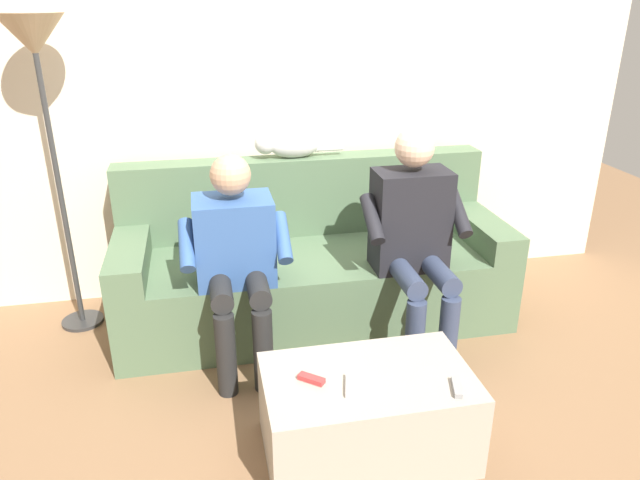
{
  "coord_description": "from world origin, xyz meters",
  "views": [
    {
      "loc": [
        0.6,
        3.02,
        1.83
      ],
      "look_at": [
        0.0,
        0.09,
        0.58
      ],
      "focal_mm": 33.22,
      "sensor_mm": 36.0,
      "label": 1
    }
  ],
  "objects_px": {
    "couch": "(312,266)",
    "person_left_seated": "(414,230)",
    "cat_on_backrest": "(288,145)",
    "remote_white": "(351,385)",
    "coffee_table": "(367,413)",
    "person_right_seated": "(235,250)",
    "floor_lamp": "(37,60)",
    "remote_gray": "(457,387)",
    "remote_red": "(311,379)"
  },
  "relations": [
    {
      "from": "person_right_seated",
      "to": "coffee_table",
      "type": "bearing_deg",
      "value": 119.49
    },
    {
      "from": "person_left_seated",
      "to": "remote_white",
      "type": "relative_size",
      "value": 8.72
    },
    {
      "from": "remote_white",
      "to": "floor_lamp",
      "type": "distance_m",
      "value": 2.24
    },
    {
      "from": "person_left_seated",
      "to": "floor_lamp",
      "type": "bearing_deg",
      "value": -17.66
    },
    {
      "from": "cat_on_backrest",
      "to": "coffee_table",
      "type": "bearing_deg",
      "value": 93.45
    },
    {
      "from": "coffee_table",
      "to": "floor_lamp",
      "type": "bearing_deg",
      "value": -45.13
    },
    {
      "from": "person_right_seated",
      "to": "remote_red",
      "type": "distance_m",
      "value": 0.88
    },
    {
      "from": "person_right_seated",
      "to": "cat_on_backrest",
      "type": "xyz_separation_m",
      "value": [
        -0.38,
        -0.67,
        0.36
      ]
    },
    {
      "from": "coffee_table",
      "to": "person_right_seated",
      "type": "bearing_deg",
      "value": -60.51
    },
    {
      "from": "remote_white",
      "to": "remote_gray",
      "type": "xyz_separation_m",
      "value": [
        -0.41,
        0.1,
        -0.0
      ]
    },
    {
      "from": "person_right_seated",
      "to": "floor_lamp",
      "type": "distance_m",
      "value": 1.39
    },
    {
      "from": "person_left_seated",
      "to": "remote_red",
      "type": "height_order",
      "value": "person_left_seated"
    },
    {
      "from": "couch",
      "to": "coffee_table",
      "type": "relative_size",
      "value": 2.6
    },
    {
      "from": "couch",
      "to": "remote_white",
      "type": "distance_m",
      "value": 1.3
    },
    {
      "from": "person_left_seated",
      "to": "floor_lamp",
      "type": "xyz_separation_m",
      "value": [
        1.85,
        -0.59,
        0.85
      ]
    },
    {
      "from": "person_left_seated",
      "to": "person_right_seated",
      "type": "xyz_separation_m",
      "value": [
        0.94,
        -0.03,
        -0.04
      ]
    },
    {
      "from": "cat_on_backrest",
      "to": "floor_lamp",
      "type": "relative_size",
      "value": 0.31
    },
    {
      "from": "person_right_seated",
      "to": "floor_lamp",
      "type": "relative_size",
      "value": 0.64
    },
    {
      "from": "coffee_table",
      "to": "person_left_seated",
      "type": "height_order",
      "value": "person_left_seated"
    },
    {
      "from": "couch",
      "to": "remote_white",
      "type": "xyz_separation_m",
      "value": [
        0.09,
        1.29,
        0.08
      ]
    },
    {
      "from": "remote_red",
      "to": "remote_gray",
      "type": "xyz_separation_m",
      "value": [
        -0.55,
        0.17,
        -0.0
      ]
    },
    {
      "from": "person_left_seated",
      "to": "remote_red",
      "type": "xyz_separation_m",
      "value": [
        0.71,
        0.79,
        -0.28
      ]
    },
    {
      "from": "remote_red",
      "to": "floor_lamp",
      "type": "relative_size",
      "value": 0.06
    },
    {
      "from": "coffee_table",
      "to": "remote_red",
      "type": "bearing_deg",
      "value": -2.34
    },
    {
      "from": "coffee_table",
      "to": "remote_gray",
      "type": "bearing_deg",
      "value": 153.02
    },
    {
      "from": "remote_red",
      "to": "floor_lamp",
      "type": "bearing_deg",
      "value": -10.64
    },
    {
      "from": "coffee_table",
      "to": "remote_gray",
      "type": "xyz_separation_m",
      "value": [
        -0.32,
        0.16,
        0.2
      ]
    },
    {
      "from": "coffee_table",
      "to": "remote_gray",
      "type": "relative_size",
      "value": 7.05
    },
    {
      "from": "cat_on_backrest",
      "to": "remote_gray",
      "type": "xyz_separation_m",
      "value": [
        -0.41,
        1.66,
        -0.6
      ]
    },
    {
      "from": "couch",
      "to": "floor_lamp",
      "type": "height_order",
      "value": "floor_lamp"
    },
    {
      "from": "person_right_seated",
      "to": "cat_on_backrest",
      "type": "relative_size",
      "value": 2.07
    },
    {
      "from": "couch",
      "to": "cat_on_backrest",
      "type": "bearing_deg",
      "value": -71.66
    },
    {
      "from": "floor_lamp",
      "to": "person_left_seated",
      "type": "bearing_deg",
      "value": 162.34
    },
    {
      "from": "person_left_seated",
      "to": "remote_white",
      "type": "bearing_deg",
      "value": 56.91
    },
    {
      "from": "person_right_seated",
      "to": "couch",
      "type": "bearing_deg",
      "value": -139.74
    },
    {
      "from": "remote_white",
      "to": "remote_red",
      "type": "bearing_deg",
      "value": 76.75
    },
    {
      "from": "remote_gray",
      "to": "floor_lamp",
      "type": "relative_size",
      "value": 0.07
    },
    {
      "from": "person_right_seated",
      "to": "remote_gray",
      "type": "distance_m",
      "value": 1.29
    },
    {
      "from": "person_right_seated",
      "to": "remote_red",
      "type": "xyz_separation_m",
      "value": [
        -0.23,
        0.82,
        -0.24
      ]
    },
    {
      "from": "person_left_seated",
      "to": "remote_gray",
      "type": "relative_size",
      "value": 9.86
    },
    {
      "from": "cat_on_backrest",
      "to": "remote_white",
      "type": "distance_m",
      "value": 1.68
    },
    {
      "from": "person_left_seated",
      "to": "cat_on_backrest",
      "type": "relative_size",
      "value": 2.25
    },
    {
      "from": "coffee_table",
      "to": "cat_on_backrest",
      "type": "relative_size",
      "value": 1.61
    },
    {
      "from": "couch",
      "to": "person_left_seated",
      "type": "bearing_deg",
      "value": 137.45
    },
    {
      "from": "person_left_seated",
      "to": "remote_white",
      "type": "xyz_separation_m",
      "value": [
        0.56,
        0.86,
        -0.28
      ]
    },
    {
      "from": "coffee_table",
      "to": "person_left_seated",
      "type": "distance_m",
      "value": 1.04
    },
    {
      "from": "coffee_table",
      "to": "remote_white",
      "type": "bearing_deg",
      "value": 35.4
    },
    {
      "from": "couch",
      "to": "remote_gray",
      "type": "bearing_deg",
      "value": 102.84
    },
    {
      "from": "person_left_seated",
      "to": "floor_lamp",
      "type": "height_order",
      "value": "floor_lamp"
    },
    {
      "from": "couch",
      "to": "remote_red",
      "type": "bearing_deg",
      "value": 79.0
    }
  ]
}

